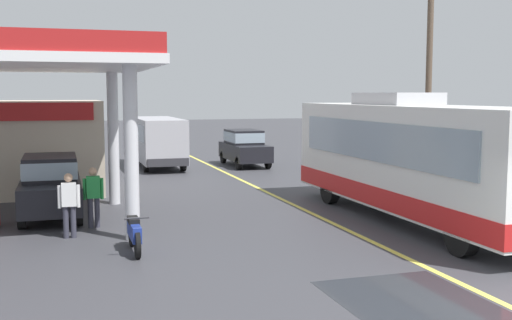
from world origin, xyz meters
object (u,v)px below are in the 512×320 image
object	(u,v)px
coach_bus_main	(413,161)
car_at_pump	(50,183)
motorcycle_parked_forecourt	(134,233)
pedestrian_near_pump	(69,202)
pedestrian_by_shop	(93,194)
car_trailing_behind_bus	(244,146)
minibus_opposing_lane	(158,138)

from	to	relation	value
coach_bus_main	car_at_pump	world-z (taller)	coach_bus_main
coach_bus_main	car_at_pump	xyz separation A→B (m)	(-9.97, 3.71, -0.71)
motorcycle_parked_forecourt	pedestrian_near_pump	bearing A→B (deg)	126.40
car_at_pump	motorcycle_parked_forecourt	world-z (taller)	car_at_pump
car_at_pump	pedestrian_near_pump	world-z (taller)	car_at_pump
coach_bus_main	pedestrian_near_pump	distance (m)	9.54
coach_bus_main	motorcycle_parked_forecourt	bearing A→B (deg)	-171.08
pedestrian_near_pump	pedestrian_by_shop	size ratio (longest dim) A/B	1.00
pedestrian_by_shop	car_trailing_behind_bus	distance (m)	15.47
minibus_opposing_lane	pedestrian_near_pump	bearing A→B (deg)	-106.73
coach_bus_main	car_at_pump	bearing A→B (deg)	159.57
minibus_opposing_lane	motorcycle_parked_forecourt	size ratio (longest dim) A/B	3.41
coach_bus_main	pedestrian_by_shop	bearing A→B (deg)	168.83
motorcycle_parked_forecourt	pedestrian_by_shop	world-z (taller)	pedestrian_by_shop
pedestrian_by_shop	car_trailing_behind_bus	world-z (taller)	car_trailing_behind_bus
pedestrian_by_shop	car_trailing_behind_bus	xyz separation A→B (m)	(8.14, 13.15, 0.08)
coach_bus_main	car_trailing_behind_bus	xyz separation A→B (m)	(-0.69, 14.89, -0.71)
motorcycle_parked_forecourt	pedestrian_near_pump	distance (m)	2.42
motorcycle_parked_forecourt	car_trailing_behind_bus	size ratio (longest dim) A/B	0.43
pedestrian_by_shop	car_trailing_behind_bus	size ratio (longest dim) A/B	0.40
pedestrian_near_pump	car_trailing_behind_bus	distance (m)	16.75
coach_bus_main	car_trailing_behind_bus	bearing A→B (deg)	92.65
minibus_opposing_lane	motorcycle_parked_forecourt	xyz separation A→B (m)	(-3.09, -16.87, -1.03)
minibus_opposing_lane	coach_bus_main	bearing A→B (deg)	-72.27
car_at_pump	coach_bus_main	bearing A→B (deg)	-20.43
coach_bus_main	minibus_opposing_lane	size ratio (longest dim) A/B	1.80
car_trailing_behind_bus	motorcycle_parked_forecourt	bearing A→B (deg)	-114.58
motorcycle_parked_forecourt	coach_bus_main	bearing A→B (deg)	8.92
car_at_pump	pedestrian_by_shop	xyz separation A→B (m)	(1.13, -1.97, -0.08)
coach_bus_main	motorcycle_parked_forecourt	size ratio (longest dim) A/B	6.13
pedestrian_near_pump	minibus_opposing_lane	bearing A→B (deg)	73.27
car_at_pump	minibus_opposing_lane	xyz separation A→B (m)	(4.98, 11.89, 0.46)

